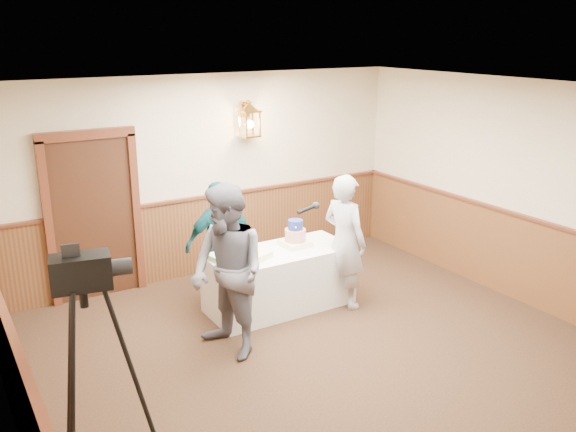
% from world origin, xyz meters
% --- Properties ---
extents(ground, '(7.00, 7.00, 0.00)m').
position_xyz_m(ground, '(0.00, 0.00, 0.00)').
color(ground, black).
rests_on(ground, ground).
extents(room_shell, '(6.02, 7.02, 2.81)m').
position_xyz_m(room_shell, '(-0.05, 0.45, 1.52)').
color(room_shell, '#C7B695').
rests_on(room_shell, ground).
extents(display_table, '(1.80, 0.80, 0.75)m').
position_xyz_m(display_table, '(0.24, 1.90, 0.38)').
color(display_table, silver).
rests_on(display_table, ground).
extents(tiered_cake, '(0.35, 0.35, 0.34)m').
position_xyz_m(tiered_cake, '(0.50, 1.96, 0.88)').
color(tiered_cake, '#F8F0BD').
rests_on(tiered_cake, display_table).
extents(sheet_cake_yellow, '(0.44, 0.39, 0.07)m').
position_xyz_m(sheet_cake_yellow, '(-0.15, 1.82, 0.79)').
color(sheet_cake_yellow, '#F2F894').
rests_on(sheet_cake_yellow, display_table).
extents(sheet_cake_green, '(0.35, 0.30, 0.07)m').
position_xyz_m(sheet_cake_green, '(-0.48, 1.96, 0.79)').
color(sheet_cake_green, '#8FC289').
rests_on(sheet_cake_green, display_table).
extents(interviewer, '(1.60, 1.02, 1.87)m').
position_xyz_m(interviewer, '(-0.81, 1.19, 0.93)').
color(interviewer, slate).
rests_on(interviewer, ground).
extents(baker, '(0.55, 0.70, 1.70)m').
position_xyz_m(baker, '(0.96, 1.54, 0.85)').
color(baker, '#A4A4AA').
rests_on(baker, ground).
extents(assistant_p, '(0.94, 0.43, 1.58)m').
position_xyz_m(assistant_p, '(-0.30, 2.46, 0.79)').
color(assistant_p, '#104951').
rests_on(assistant_p, ground).
extents(tv_camera_rig, '(0.70, 0.65, 1.77)m').
position_xyz_m(tv_camera_rig, '(-2.47, 0.19, 0.79)').
color(tv_camera_rig, black).
rests_on(tv_camera_rig, ground).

